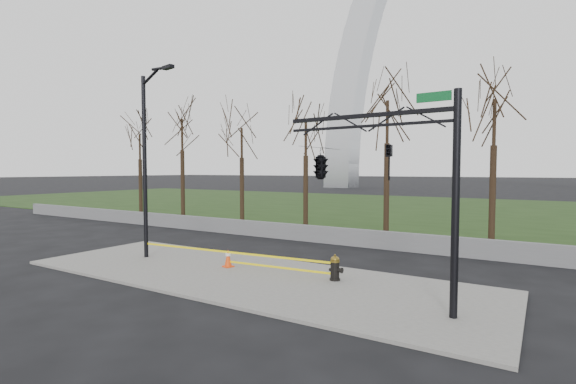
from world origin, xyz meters
The scene contains 11 objects.
ground centered at (0.00, 0.00, 0.00)m, with size 500.00×500.00×0.00m, color black.
sidewalk centered at (0.00, 0.00, 0.05)m, with size 18.00×6.00×0.10m, color slate.
grass_strip centered at (0.00, 30.00, 0.03)m, with size 120.00×40.00×0.06m, color #1D3212.
guardrail centered at (0.00, 8.00, 0.45)m, with size 60.00×0.30×0.90m, color #59595B.
gateway_arch centered at (0.00, 75.00, 32.50)m, with size 66.00×6.00×65.00m, color silver, non-canonical shape.
tree_row centered at (-1.34, 12.00, 4.39)m, with size 43.31×4.00×8.78m.
fire_hydrant centered at (3.21, 1.00, 0.52)m, with size 0.56×0.37×0.91m.
traffic_cone centered at (-1.27, 0.62, 0.45)m, with size 0.46×0.46×0.71m.
street_light centered at (-5.36, 0.16, 4.69)m, with size 2.37×0.64×8.21m.
traffic_signal_mast centered at (4.18, -0.57, 4.15)m, with size 5.10×2.51×6.00m.
caution_tape centered at (-0.47, 0.68, 0.57)m, with size 8.79×0.80×0.46m.
Camera 1 is at (9.33, -12.09, 3.93)m, focal length 26.06 mm.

